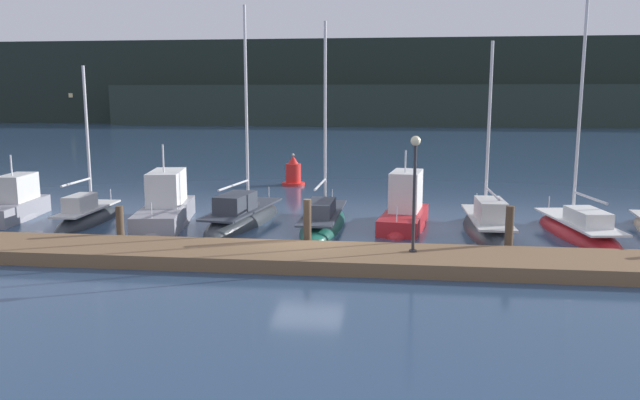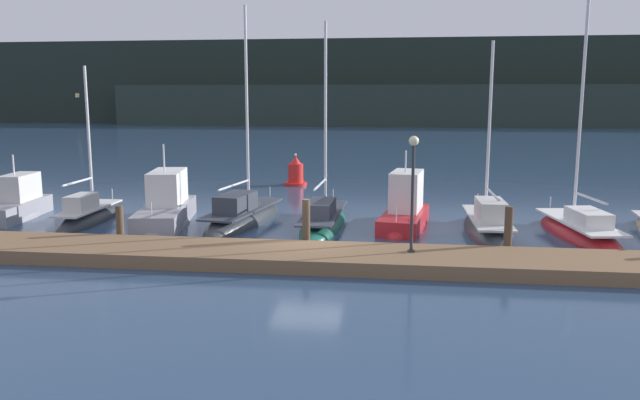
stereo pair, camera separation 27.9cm
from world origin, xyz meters
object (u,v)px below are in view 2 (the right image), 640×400
(sailboat_berth_4, at_px, (243,220))
(motorboat_berth_6, at_px, (404,218))
(motorboat_berth_3, at_px, (166,215))
(sailboat_berth_5, at_px, (323,223))
(sailboat_berth_2, at_px, (89,219))
(channel_buoy, at_px, (296,173))
(sailboat_berth_8, at_px, (579,233))
(motorboat_berth_1, at_px, (17,211))
(dock_lamppost, at_px, (413,174))
(sailboat_berth_7, at_px, (487,230))

(sailboat_berth_4, bearing_deg, motorboat_berth_6, 0.74)
(motorboat_berth_3, relative_size, motorboat_berth_6, 1.22)
(sailboat_berth_4, height_order, sailboat_berth_5, sailboat_berth_4)
(sailboat_berth_2, bearing_deg, sailboat_berth_5, 3.33)
(motorboat_berth_3, bearing_deg, sailboat_berth_4, 11.10)
(channel_buoy, bearing_deg, sailboat_berth_5, -74.85)
(motorboat_berth_3, height_order, motorboat_berth_6, motorboat_berth_3)
(sailboat_berth_2, height_order, sailboat_berth_8, sailboat_berth_8)
(motorboat_berth_1, xyz_separation_m, dock_lamppost, (17.36, -5.57, 2.64))
(motorboat_berth_1, relative_size, dock_lamppost, 1.32)
(motorboat_berth_6, xyz_separation_m, dock_lamppost, (0.19, -6.00, 2.59))
(sailboat_berth_4, xyz_separation_m, motorboat_berth_6, (6.89, 0.09, 0.25))
(motorboat_berth_3, xyz_separation_m, sailboat_berth_8, (16.87, -0.20, -0.26))
(channel_buoy, bearing_deg, dock_lamppost, -68.84)
(motorboat_berth_3, distance_m, sailboat_berth_8, 16.87)
(sailboat_berth_2, height_order, sailboat_berth_4, sailboat_berth_4)
(motorboat_berth_1, height_order, sailboat_berth_4, sailboat_berth_4)
(sailboat_berth_2, xyz_separation_m, sailboat_berth_8, (20.32, -0.06, -0.01))
(sailboat_berth_4, relative_size, dock_lamppost, 2.65)
(sailboat_berth_7, bearing_deg, sailboat_berth_4, 175.91)
(sailboat_berth_5, bearing_deg, sailboat_berth_7, -4.69)
(motorboat_berth_3, height_order, dock_lamppost, dock_lamppost)
(motorboat_berth_3, height_order, channel_buoy, motorboat_berth_3)
(sailboat_berth_7, xyz_separation_m, channel_buoy, (-9.84, 12.29, 0.57))
(motorboat_berth_6, bearing_deg, sailboat_berth_4, -179.26)
(channel_buoy, bearing_deg, motorboat_berth_6, -60.20)
(motorboat_berth_6, distance_m, sailboat_berth_7, 3.38)
(sailboat_berth_7, distance_m, channel_buoy, 15.75)
(sailboat_berth_5, height_order, motorboat_berth_6, sailboat_berth_5)
(motorboat_berth_3, xyz_separation_m, sailboat_berth_7, (13.38, -0.09, -0.26))
(sailboat_berth_2, distance_m, channel_buoy, 14.19)
(channel_buoy, bearing_deg, sailboat_berth_7, -51.32)
(sailboat_berth_7, bearing_deg, motorboat_berth_3, 179.59)
(sailboat_berth_5, bearing_deg, sailboat_berth_4, 177.05)
(sailboat_berth_4, relative_size, sailboat_berth_8, 0.98)
(sailboat_berth_5, height_order, sailboat_berth_7, sailboat_berth_5)
(motorboat_berth_6, bearing_deg, dock_lamppost, -88.15)
(sailboat_berth_5, relative_size, channel_buoy, 4.65)
(motorboat_berth_1, bearing_deg, motorboat_berth_6, 1.45)
(motorboat_berth_3, height_order, sailboat_berth_7, sailboat_berth_7)
(channel_buoy, bearing_deg, motorboat_berth_3, -106.17)
(sailboat_berth_2, distance_m, sailboat_berth_4, 6.72)
(sailboat_berth_7, bearing_deg, sailboat_berth_2, -179.85)
(dock_lamppost, bearing_deg, motorboat_berth_6, 91.85)
(motorboat_berth_6, distance_m, channel_buoy, 13.23)
(sailboat_berth_7, xyz_separation_m, dock_lamppost, (-3.07, -5.19, 2.83))
(channel_buoy, bearing_deg, sailboat_berth_8, -42.93)
(sailboat_berth_8, xyz_separation_m, dock_lamppost, (-6.56, -5.08, 2.83))
(sailboat_berth_5, bearing_deg, dock_lamppost, -57.98)
(sailboat_berth_4, relative_size, sailboat_berth_5, 1.10)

